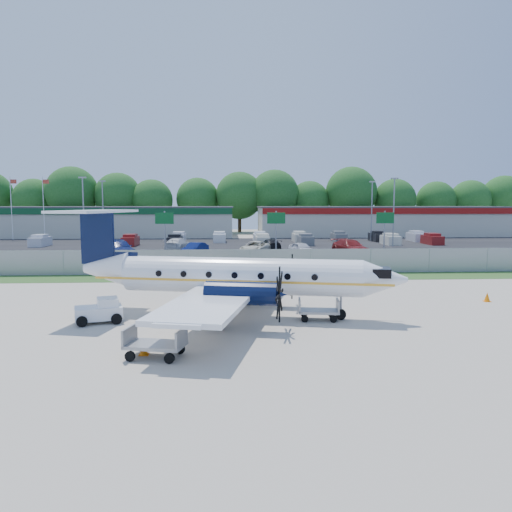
{
  "coord_description": "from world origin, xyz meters",
  "views": [
    {
      "loc": [
        -1.91,
        -26.47,
        5.72
      ],
      "look_at": [
        0.0,
        6.0,
        2.3
      ],
      "focal_mm": 35.0,
      "sensor_mm": 36.0,
      "label": 1
    }
  ],
  "objects": [
    {
      "name": "sign_right",
      "position": [
        14.0,
        22.91,
        3.61
      ],
      "size": [
        1.8,
        0.26,
        5.0
      ],
      "color": "gray",
      "rests_on": "ground"
    },
    {
      "name": "light_pole_sw",
      "position": [
        -20.0,
        48.0,
        5.23
      ],
      "size": [
        0.9,
        0.35,
        9.09
      ],
      "color": "gray",
      "rests_on": "ground"
    },
    {
      "name": "far_parking_rows",
      "position": [
        0.0,
        45.0,
        0.0
      ],
      "size": [
        56.0,
        10.0,
        1.6
      ],
      "primitive_type": null,
      "color": "gray",
      "rests_on": "ground"
    },
    {
      "name": "parked_car_b",
      "position": [
        -5.45,
        29.1,
        0.0
      ],
      "size": [
        3.03,
        4.5,
        1.4
      ],
      "primitive_type": "imported",
      "rotation": [
        0.0,
        0.0,
        -0.4
      ],
      "color": "navy",
      "rests_on": "ground"
    },
    {
      "name": "cone_starboard_wing",
      "position": [
        -1.59,
        11.94,
        0.28
      ],
      "size": [
        0.42,
        0.42,
        0.59
      ],
      "color": "orange",
      "rests_on": "ground"
    },
    {
      "name": "ground",
      "position": [
        0.0,
        0.0,
        0.0
      ],
      "size": [
        170.0,
        170.0,
        0.0
      ],
      "primitive_type": "plane",
      "color": "#BCB19F",
      "rests_on": "ground"
    },
    {
      "name": "parked_car_f",
      "position": [
        -7.89,
        35.22,
        0.0
      ],
      "size": [
        3.55,
        5.58,
        1.51
      ],
      "primitive_type": "imported",
      "rotation": [
        0.0,
        0.0,
        2.84
      ],
      "color": "silver",
      "rests_on": "ground"
    },
    {
      "name": "building_west",
      "position": [
        -24.0,
        61.98,
        2.63
      ],
      "size": [
        46.4,
        12.4,
        5.24
      ],
      "color": "beige",
      "rests_on": "ground"
    },
    {
      "name": "road_car_east",
      "position": [
        23.82,
        17.28,
        0.0
      ],
      "size": [
        4.07,
        1.87,
        1.29
      ],
      "primitive_type": "imported",
      "rotation": [
        0.0,
        0.0,
        1.7
      ],
      "color": "silver",
      "rests_on": "ground"
    },
    {
      "name": "baggage_cart_far",
      "position": [
        2.59,
        -2.54,
        0.48
      ],
      "size": [
        2.1,
        1.42,
        1.04
      ],
      "color": "gray",
      "rests_on": "ground"
    },
    {
      "name": "perimeter_fence",
      "position": [
        0.0,
        14.0,
        1.0
      ],
      "size": [
        120.0,
        0.06,
        1.99
      ],
      "color": "gray",
      "rests_on": "ground"
    },
    {
      "name": "parked_car_c",
      "position": [
        1.28,
        29.9,
        0.0
      ],
      "size": [
        4.14,
        5.79,
        1.46
      ],
      "primitive_type": "imported",
      "rotation": [
        0.0,
        0.0,
        -0.36
      ],
      "color": "beige",
      "rests_on": "ground"
    },
    {
      "name": "parked_car_a",
      "position": [
        -13.58,
        28.52,
        0.0
      ],
      "size": [
        4.49,
        6.31,
        1.7
      ],
      "primitive_type": "imported",
      "rotation": [
        0.0,
        0.0,
        0.41
      ],
      "color": "navy",
      "rests_on": "ground"
    },
    {
      "name": "baggage_cart_near",
      "position": [
        -4.59,
        -8.18,
        0.52
      ],
      "size": [
        2.39,
        1.75,
        1.13
      ],
      "color": "gray",
      "rests_on": "ground"
    },
    {
      "name": "parked_car_e",
      "position": [
        11.91,
        28.44,
        0.0
      ],
      "size": [
        3.73,
        6.26,
        1.7
      ],
      "primitive_type": "imported",
      "rotation": [
        0.0,
        0.0,
        0.24
      ],
      "color": "maroon",
      "rests_on": "ground"
    },
    {
      "name": "building_east",
      "position": [
        26.0,
        61.98,
        2.63
      ],
      "size": [
        44.4,
        12.4,
        5.24
      ],
      "color": "beige",
      "rests_on": "ground"
    },
    {
      "name": "cone_port_wing",
      "position": [
        -5.08,
        -7.81,
        0.24
      ],
      "size": [
        0.36,
        0.36,
        0.52
      ],
      "color": "orange",
      "rests_on": "ground"
    },
    {
      "name": "light_pole_ne",
      "position": [
        20.0,
        38.0,
        5.23
      ],
      "size": [
        0.9,
        0.35,
        9.09
      ],
      "color": "gray",
      "rests_on": "ground"
    },
    {
      "name": "parked_car_g",
      "position": [
        3.49,
        35.14,
        0.0
      ],
      "size": [
        2.71,
        4.94,
        1.36
      ],
      "primitive_type": "imported",
      "rotation": [
        0.0,
        0.0,
        3.32
      ],
      "color": "black",
      "rests_on": "ground"
    },
    {
      "name": "flagpole_east",
      "position": [
        -30.92,
        55.0,
        5.64
      ],
      "size": [
        1.06,
        0.12,
        10.0
      ],
      "color": "white",
      "rests_on": "ground"
    },
    {
      "name": "pushback_tug",
      "position": [
        -8.03,
        -2.39,
        0.56
      ],
      "size": [
        2.46,
        2.09,
        1.17
      ],
      "color": "white",
      "rests_on": "ground"
    },
    {
      "name": "sign_mid",
      "position": [
        3.0,
        22.91,
        3.61
      ],
      "size": [
        1.8,
        0.26,
        5.0
      ],
      "color": "gray",
      "rests_on": "ground"
    },
    {
      "name": "grass_verge",
      "position": [
        0.0,
        12.0,
        0.01
      ],
      "size": [
        170.0,
        4.0,
        0.02
      ],
      "primitive_type": "cube",
      "color": "#2D561E",
      "rests_on": "ground"
    },
    {
      "name": "sign_left",
      "position": [
        -8.0,
        22.91,
        3.61
      ],
      "size": [
        1.8,
        0.26,
        5.0
      ],
      "color": "gray",
      "rests_on": "ground"
    },
    {
      "name": "light_pole_nw",
      "position": [
        -20.0,
        38.0,
        5.23
      ],
      "size": [
        0.9,
        0.35,
        9.09
      ],
      "color": "gray",
      "rests_on": "ground"
    },
    {
      "name": "flagpole_west",
      "position": [
        -35.92,
        55.0,
        5.64
      ],
      "size": [
        1.06,
        0.12,
        10.0
      ],
      "color": "white",
      "rests_on": "ground"
    },
    {
      "name": "parking_lot",
      "position": [
        0.0,
        40.0,
        0.01
      ],
      "size": [
        170.0,
        32.0,
        0.02
      ],
      "primitive_type": "cube",
      "color": "black",
      "rests_on": "ground"
    },
    {
      "name": "cone_nose",
      "position": [
        13.33,
        1.49,
        0.26
      ],
      "size": [
        0.38,
        0.38,
        0.54
      ],
      "color": "orange",
      "rests_on": "ground"
    },
    {
      "name": "road_car_west",
      "position": [
        -16.13,
        16.99,
        0.0
      ],
      "size": [
        4.11,
        2.05,
        1.3
      ],
      "primitive_type": "imported",
      "rotation": [
        0.0,
        0.0,
        1.39
      ],
      "color": "silver",
      "rests_on": "ground"
    },
    {
      "name": "road_car_mid",
      "position": [
        3.91,
        20.12,
        0.0
      ],
      "size": [
        4.76,
        2.18,
        1.35
      ],
      "primitive_type": "imported",
      "rotation": [
        0.0,
        0.0,
        -1.64
      ],
      "color": "silver",
      "rests_on": "ground"
    },
    {
      "name": "parked_car_d",
      "position": [
        6.42,
        28.64,
        0.0
      ],
      "size": [
        2.84,
        4.52,
        1.43
      ],
      "primitive_type": "imported",
      "rotation": [
        0.0,
        0.0,
        0.29
      ],
      "color": "silver",
      "rests_on": "ground"
    },
    {
      "name": "access_road",
      "position": [
        0.0,
        19.0,
        0.01
      ],
      "size": [
        170.0,
        8.0,
        0.02
      ],
      "primitive_type": "cube",
      "color": "black",
      "rests_on": "ground"
    },
    {
      "name": "light_pole_se",
      "position": [
        20.0,
        48.0,
        5.23
      ],
      "size": [
        0.9,
        0.35,
        9.09
      ],
      "color": "gray",
      "rests_on": "ground"
    },
    {
      "name": "aircraft",
      "position": [
        -1.57,
        -1.32,
        2.08
      ],
      "size": [
        17.64,
        17.26,
        5.38
      ],
      "color": "white",
      "rests_on": "ground"
    },
    {
      "name": "tree_line",
      "position": [
        0.0,
        74.0,
        0.0
      ],
      "size": [
        112.0,
        6.0,
        14.0
      ],
      "primitive_type": null,
      "color": "#1B5318",
      "rests_on": "ground"
    }
  ]
}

